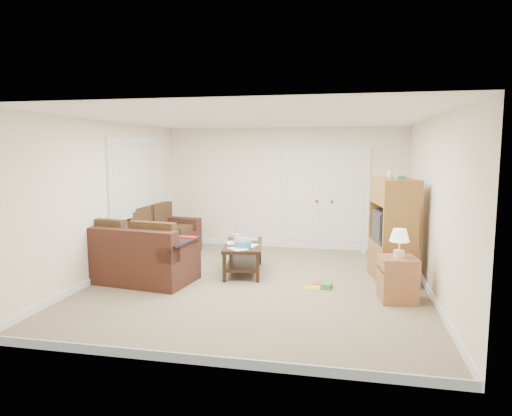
% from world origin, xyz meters
% --- Properties ---
extents(floor, '(5.50, 5.50, 0.00)m').
position_xyz_m(floor, '(0.00, 0.00, 0.00)').
color(floor, gray).
rests_on(floor, ground).
extents(ceiling, '(5.00, 5.50, 0.02)m').
position_xyz_m(ceiling, '(0.00, 0.00, 2.50)').
color(ceiling, white).
rests_on(ceiling, wall_back).
extents(wall_left, '(0.02, 5.50, 2.50)m').
position_xyz_m(wall_left, '(-2.50, 0.00, 1.25)').
color(wall_left, white).
rests_on(wall_left, floor).
extents(wall_right, '(0.02, 5.50, 2.50)m').
position_xyz_m(wall_right, '(2.50, 0.00, 1.25)').
color(wall_right, white).
rests_on(wall_right, floor).
extents(wall_back, '(5.00, 0.02, 2.50)m').
position_xyz_m(wall_back, '(0.00, 2.75, 1.25)').
color(wall_back, white).
rests_on(wall_back, floor).
extents(wall_front, '(5.00, 0.02, 2.50)m').
position_xyz_m(wall_front, '(0.00, -2.75, 1.25)').
color(wall_front, white).
rests_on(wall_front, floor).
extents(baseboards, '(5.00, 5.50, 0.10)m').
position_xyz_m(baseboards, '(0.00, 0.00, 0.05)').
color(baseboards, silver).
rests_on(baseboards, floor).
extents(french_doors, '(1.80, 0.05, 2.13)m').
position_xyz_m(french_doors, '(0.85, 2.71, 1.04)').
color(french_doors, silver).
rests_on(french_doors, floor).
extents(window_left, '(0.05, 1.92, 1.42)m').
position_xyz_m(window_left, '(-2.46, 1.00, 1.55)').
color(window_left, silver).
rests_on(window_left, wall_left).
extents(sectional_sofa, '(2.00, 3.07, 0.88)m').
position_xyz_m(sectional_sofa, '(-2.11, 0.48, 0.34)').
color(sectional_sofa, '#44241A').
rests_on(sectional_sofa, floor).
extents(coffee_table, '(0.80, 1.29, 0.82)m').
position_xyz_m(coffee_table, '(-0.36, 0.58, 0.27)').
color(coffee_table, black).
rests_on(coffee_table, floor).
extents(tv_armoire, '(0.71, 1.08, 1.72)m').
position_xyz_m(tv_armoire, '(2.03, 0.60, 0.81)').
color(tv_armoire, brown).
rests_on(tv_armoire, floor).
extents(side_cabinet, '(0.53, 0.53, 0.99)m').
position_xyz_m(side_cabinet, '(2.02, -0.43, 0.36)').
color(side_cabinet, '#9D6339').
rests_on(side_cabinet, floor).
extents(space_heater, '(0.11, 0.10, 0.28)m').
position_xyz_m(space_heater, '(1.65, 2.45, 0.14)').
color(space_heater, silver).
rests_on(space_heater, floor).
extents(floor_magazine, '(0.28, 0.23, 0.01)m').
position_xyz_m(floor_magazine, '(0.86, -0.03, 0.00)').
color(floor_magazine, gold).
rests_on(floor_magazine, floor).
extents(floor_greenbox, '(0.17, 0.21, 0.08)m').
position_xyz_m(floor_greenbox, '(1.05, -0.04, 0.04)').
color(floor_greenbox, '#3D874C').
rests_on(floor_greenbox, floor).
extents(floor_book, '(0.20, 0.24, 0.02)m').
position_xyz_m(floor_book, '(0.85, 0.19, 0.01)').
color(floor_book, brown).
rests_on(floor_book, floor).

